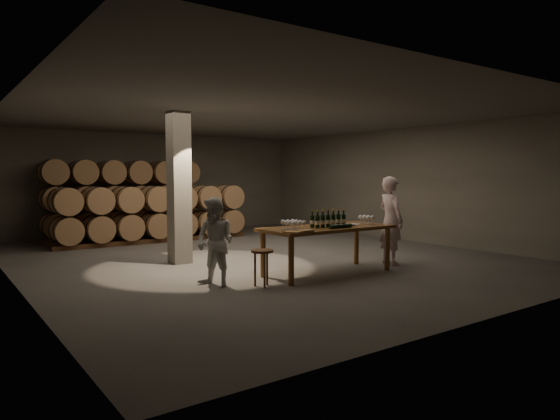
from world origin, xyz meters
TOP-DOWN VIEW (x-y plane):
  - room at (-1.80, 0.20)m, footprint 12.00×12.00m
  - tasting_table at (0.00, -2.50)m, footprint 2.60×1.10m
  - barrel_stack_back at (-1.35, 5.20)m, footprint 4.70×0.95m
  - barrel_stack_front at (-0.96, 3.80)m, footprint 5.48×0.95m
  - bottle_cluster at (-0.02, -2.54)m, footprint 0.73×0.23m
  - lying_bottles at (0.01, -2.86)m, footprint 0.60×0.08m
  - glass_cluster_left at (-0.86, -2.57)m, footprint 0.30×0.41m
  - glass_cluster_right at (0.94, -2.59)m, footprint 0.20×0.31m
  - plate at (0.61, -2.53)m, footprint 0.29×0.29m
  - notebook_near at (-0.91, -2.93)m, footprint 0.28×0.23m
  - notebook_corner at (-1.13, -2.93)m, footprint 0.31×0.35m
  - pen at (-0.74, -2.95)m, footprint 0.13×0.03m
  - stool at (-1.61, -2.70)m, footprint 0.37×0.37m
  - person_man at (1.74, -2.51)m, footprint 0.55×0.74m
  - person_woman at (-2.25, -2.23)m, footprint 0.79×0.89m

SIDE VIEW (x-z plane):
  - stool at x=-1.61m, z-range 0.20..0.82m
  - person_woman at x=-2.25m, z-range 0.00..1.50m
  - tasting_table at x=0.00m, z-range 0.35..1.25m
  - barrel_stack_front at x=-0.96m, z-range 0.04..1.61m
  - pen at x=-0.74m, z-range 0.90..0.91m
  - plate at x=0.61m, z-range 0.90..0.92m
  - notebook_corner at x=-1.13m, z-range 0.90..0.92m
  - notebook_near at x=-0.91m, z-range 0.90..0.93m
  - person_man at x=1.74m, z-range 0.00..1.84m
  - lying_bottles at x=0.01m, z-range 0.90..0.98m
  - bottle_cluster at x=-0.02m, z-range 0.85..1.18m
  - glass_cluster_left at x=-0.86m, z-range 0.94..1.11m
  - glass_cluster_right at x=0.94m, z-range 0.94..1.12m
  - barrel_stack_back at x=-1.35m, z-range 0.04..2.35m
  - room at x=-1.80m, z-range -4.40..7.60m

